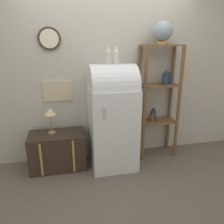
{
  "coord_description": "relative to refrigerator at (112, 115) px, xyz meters",
  "views": [
    {
      "loc": [
        -0.63,
        -2.63,
        1.75
      ],
      "look_at": [
        -0.01,
        0.22,
        0.81
      ],
      "focal_mm": 35.0,
      "sensor_mm": 36.0,
      "label": 1
    }
  ],
  "objects": [
    {
      "name": "vase_left",
      "position": [
        -0.05,
        0.01,
        0.82
      ],
      "size": [
        0.08,
        0.08,
        0.23
      ],
      "color": "beige",
      "rests_on": "refrigerator"
    },
    {
      "name": "globe",
      "position": [
        0.73,
        0.12,
        1.12
      ],
      "size": [
        0.27,
        0.27,
        0.31
      ],
      "color": "#AD8942",
      "rests_on": "shelf_unit"
    },
    {
      "name": "suitcase_trunk",
      "position": [
        -0.79,
        0.07,
        -0.51
      ],
      "size": [
        0.77,
        0.45,
        0.52
      ],
      "color": "#33281E",
      "rests_on": "ground_plane"
    },
    {
      "name": "desk_lamp",
      "position": [
        -0.85,
        0.11,
        0.05
      ],
      "size": [
        0.17,
        0.17,
        0.36
      ],
      "color": "#AD8942",
      "rests_on": "suitcase_trunk"
    },
    {
      "name": "shelf_unit",
      "position": [
        0.76,
        0.15,
        0.21
      ],
      "size": [
        0.6,
        0.32,
        1.72
      ],
      "color": "brown",
      "rests_on": "ground_plane"
    },
    {
      "name": "wall_back",
      "position": [
        -0.0,
        0.35,
        0.58
      ],
      "size": [
        7.0,
        0.09,
        2.7
      ],
      "color": "#B7B7AD",
      "rests_on": "ground_plane"
    },
    {
      "name": "vase_center",
      "position": [
        0.05,
        0.0,
        0.82
      ],
      "size": [
        0.07,
        0.07,
        0.23
      ],
      "color": "silver",
      "rests_on": "refrigerator"
    },
    {
      "name": "refrigerator",
      "position": [
        0.0,
        0.0,
        0.0
      ],
      "size": [
        0.63,
        0.69,
        1.48
      ],
      "color": "silver",
      "rests_on": "ground_plane"
    },
    {
      "name": "ground_plane",
      "position": [
        0.0,
        -0.22,
        -0.77
      ],
      "size": [
        12.0,
        12.0,
        0.0
      ],
      "primitive_type": "plane",
      "color": "#60564C"
    }
  ]
}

